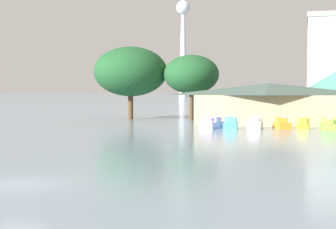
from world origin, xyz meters
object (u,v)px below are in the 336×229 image
(pedal_boat_lavender, at_px, (212,124))
(shoreline_tree_mid, at_px, (191,74))
(pedal_boat_white, at_px, (255,124))
(pedal_boat_orange, at_px, (282,124))
(shoreline_tree_tall_left, at_px, (131,72))
(pedal_boat_cyan, at_px, (231,124))
(pedal_boat_yellow, at_px, (303,125))
(pedal_boat_lime, at_px, (329,125))
(boathouse, at_px, (269,103))
(distant_broadcast_tower, at_px, (183,20))

(pedal_boat_lavender, bearing_deg, shoreline_tree_mid, -141.00)
(pedal_boat_white, distance_m, pedal_boat_orange, 3.17)
(shoreline_tree_mid, bearing_deg, shoreline_tree_tall_left, 175.88)
(pedal_boat_orange, xyz_separation_m, shoreline_tree_tall_left, (-22.71, 13.84, 6.65))
(pedal_boat_cyan, height_order, pedal_boat_orange, pedal_boat_cyan)
(pedal_boat_lavender, height_order, shoreline_tree_mid, shoreline_tree_mid)
(pedal_boat_cyan, bearing_deg, pedal_boat_yellow, 101.47)
(pedal_boat_lavender, relative_size, pedal_boat_orange, 1.09)
(pedal_boat_lime, bearing_deg, pedal_boat_orange, -101.91)
(shoreline_tree_mid, bearing_deg, pedal_boat_cyan, -63.14)
(pedal_boat_orange, height_order, pedal_boat_yellow, pedal_boat_yellow)
(pedal_boat_cyan, height_order, shoreline_tree_tall_left, shoreline_tree_tall_left)
(shoreline_tree_tall_left, bearing_deg, boathouse, -19.85)
(pedal_boat_white, relative_size, pedal_boat_yellow, 0.93)
(pedal_boat_cyan, relative_size, pedal_boat_orange, 0.99)
(pedal_boat_lime, bearing_deg, shoreline_tree_tall_left, -119.54)
(pedal_boat_orange, xyz_separation_m, boathouse, (-1.81, 6.29, 2.24))
(pedal_boat_white, height_order, boathouse, boathouse)
(shoreline_tree_mid, relative_size, distant_broadcast_tower, 0.08)
(pedal_boat_orange, distance_m, distant_broadcast_tower, 292.27)
(pedal_boat_cyan, distance_m, shoreline_tree_mid, 18.20)
(pedal_boat_orange, distance_m, shoreline_tree_mid, 19.64)
(pedal_boat_cyan, height_order, distant_broadcast_tower, distant_broadcast_tower)
(pedal_boat_cyan, distance_m, pedal_boat_lime, 10.57)
(pedal_boat_lime, bearing_deg, boathouse, -138.13)
(shoreline_tree_tall_left, bearing_deg, pedal_boat_orange, -31.35)
(pedal_boat_lime, xyz_separation_m, distant_broadcast_tower, (-80.70, 278.53, 51.18))
(pedal_boat_lavender, distance_m, pedal_boat_white, 4.88)
(pedal_boat_lime, xyz_separation_m, shoreline_tree_mid, (-18.25, 14.07, 6.06))
(pedal_boat_yellow, relative_size, distant_broadcast_tower, 0.02)
(pedal_boat_lavender, distance_m, pedal_boat_orange, 7.85)
(pedal_boat_lavender, xyz_separation_m, pedal_boat_yellow, (10.03, 1.58, -0.03))
(pedal_boat_lavender, relative_size, pedal_boat_white, 1.36)
(pedal_boat_lime, relative_size, distant_broadcast_tower, 0.02)
(pedal_boat_lavender, distance_m, shoreline_tree_tall_left, 22.46)
(pedal_boat_orange, bearing_deg, shoreline_tree_tall_left, -140.97)
(pedal_boat_cyan, bearing_deg, pedal_boat_lavender, -110.51)
(pedal_boat_cyan, xyz_separation_m, shoreline_tree_tall_left, (-17.22, 15.99, 6.61))
(distant_broadcast_tower, bearing_deg, boathouse, -74.77)
(pedal_boat_orange, distance_m, pedal_boat_yellow, 2.33)
(pedal_boat_lavender, bearing_deg, distant_broadcast_tower, -148.01)
(pedal_boat_orange, height_order, boathouse, boathouse)
(shoreline_tree_mid, bearing_deg, distant_broadcast_tower, 103.29)
(pedal_boat_lavender, xyz_separation_m, shoreline_tree_tall_left, (-15.01, 15.35, 6.62))
(pedal_boat_orange, relative_size, pedal_boat_lime, 1.02)
(pedal_boat_white, height_order, pedal_boat_yellow, pedal_boat_yellow)
(shoreline_tree_tall_left, relative_size, distant_broadcast_tower, 0.09)
(shoreline_tree_mid, bearing_deg, pedal_boat_lavender, -69.30)
(pedal_boat_cyan, xyz_separation_m, pedal_boat_orange, (5.49, 2.15, -0.04))
(pedal_boat_white, relative_size, pedal_boat_orange, 0.80)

